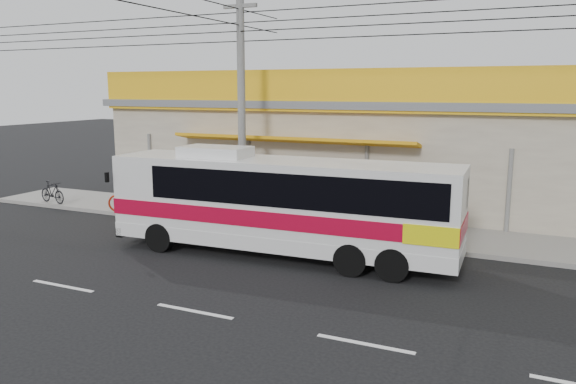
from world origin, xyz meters
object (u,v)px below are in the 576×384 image
(utility_pole, at_px, (240,25))
(motorbike_red, at_px, (134,199))
(motorbike_dark, at_px, (52,192))
(coach_bus, at_px, (286,200))

(utility_pole, bearing_deg, motorbike_red, -171.21)
(motorbike_dark, relative_size, utility_pole, 0.05)
(motorbike_red, distance_m, utility_pole, 7.93)
(motorbike_red, relative_size, utility_pole, 0.06)
(motorbike_red, bearing_deg, utility_pole, -103.01)
(coach_bus, height_order, utility_pole, utility_pole)
(coach_bus, bearing_deg, utility_pole, 133.17)
(coach_bus, relative_size, utility_pole, 0.31)
(motorbike_red, xyz_separation_m, utility_pole, (4.52, 0.70, 6.47))
(coach_bus, xyz_separation_m, motorbike_dark, (-12.13, 2.50, -1.11))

